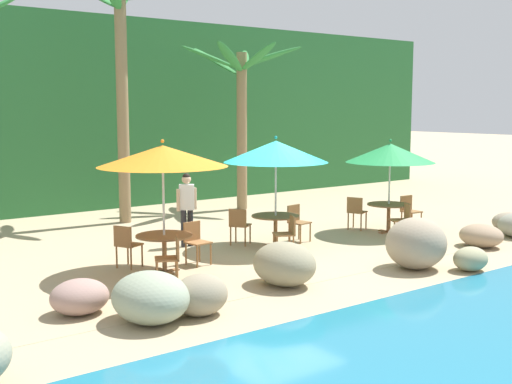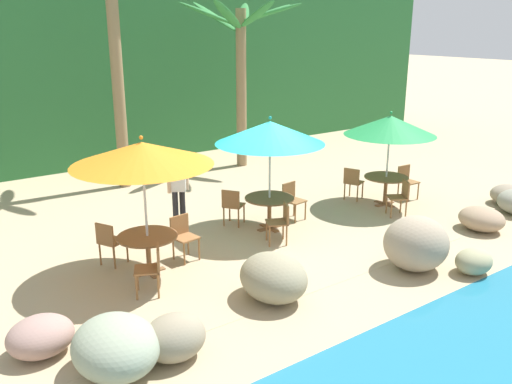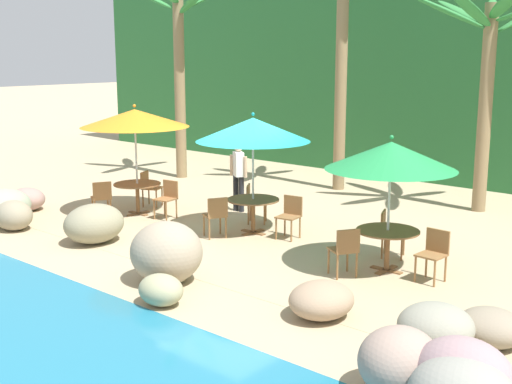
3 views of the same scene
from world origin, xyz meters
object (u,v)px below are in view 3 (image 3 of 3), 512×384
object	(u,v)px
umbrella_teal	(253,130)
chair_teal_inland	(253,201)
umbrella_orange	(135,118)
chair_orange_left	(102,197)
dining_table_orange	(137,189)
chair_green_left	(345,248)
dining_table_green	(388,237)
palm_tree_second	(342,29)
chair_orange_seaward	(168,196)
chair_orange_inland	(149,186)
palm_tree_nearest	(179,53)
chair_teal_seaward	(290,214)
chair_teal_left	(216,214)
chair_green_seaward	(434,251)
waiter_in_white	(238,171)
umbrella_green	(391,156)
dining_table_teal	(253,205)
palm_tree_third	(488,58)
chair_green_inland	(389,230)

from	to	relation	value
umbrella_teal	chair_teal_inland	xyz separation A→B (m)	(-0.56, 0.64, -1.68)
umbrella_orange	chair_orange_left	xyz separation A→B (m)	(-0.30, -0.80, -1.75)
dining_table_orange	chair_green_left	distance (m)	6.26
dining_table_green	palm_tree_second	world-z (taller)	palm_tree_second
chair_orange_seaward	chair_orange_inland	bearing A→B (deg)	157.88
chair_orange_seaward	chair_orange_left	world-z (taller)	same
dining_table_green	palm_tree_nearest	bearing A→B (deg)	157.82
chair_teal_seaward	chair_teal_left	bearing A→B (deg)	-138.07
chair_teal_inland	chair_green_left	size ratio (longest dim) A/B	1.00
chair_orange_seaward	chair_orange_left	xyz separation A→B (m)	(-1.13, -1.00, 0.00)
dining_table_green	palm_tree_second	bearing A→B (deg)	130.95
umbrella_teal	chair_teal_left	bearing A→B (deg)	-110.82
dining_table_orange	palm_tree_second	xyz separation A→B (m)	(1.87, 5.59, 3.74)
chair_green_seaward	chair_teal_left	bearing A→B (deg)	-173.82
dining_table_green	chair_teal_left	bearing A→B (deg)	-173.19
chair_teal_inland	umbrella_orange	bearing A→B (deg)	-156.14
chair_orange_seaward	waiter_in_white	bearing A→B (deg)	64.45
chair_teal_seaward	chair_orange_inland	bearing A→B (deg)	-179.99
waiter_in_white	umbrella_teal	bearing A→B (deg)	-38.86
umbrella_green	palm_tree_nearest	size ratio (longest dim) A/B	0.42
chair_teal_inland	chair_teal_left	size ratio (longest dim) A/B	1.00
dining_table_orange	palm_tree_nearest	xyz separation A→B (m)	(-2.77, 3.97, 3.11)
chair_teal_left	palm_tree_second	xyz separation A→B (m)	(-0.99, 5.88, 3.84)
palm_tree_nearest	chair_orange_inland	bearing A→B (deg)	-54.48
chair_orange_inland	chair_green_seaward	distance (m)	7.91
umbrella_orange	chair_orange_left	bearing A→B (deg)	-110.37
umbrella_teal	chair_green_left	xyz separation A→B (m)	(3.06, -1.13, -1.68)
dining_table_teal	palm_tree_third	size ratio (longest dim) A/B	0.22
palm_tree_nearest	chair_green_seaward	bearing A→B (deg)	-20.23
chair_green_inland	palm_tree_third	xyz separation A→B (m)	(-0.26, 4.70, 3.12)
umbrella_teal	chair_green_inland	size ratio (longest dim) A/B	2.93
chair_orange_seaward	chair_teal_left	bearing A→B (deg)	-13.62
chair_orange_left	umbrella_teal	size ratio (longest dim) A/B	0.34
umbrella_green	chair_green_inland	xyz separation A→B (m)	(-0.41, 0.75, -1.53)
chair_orange_inland	chair_green_seaward	bearing A→B (deg)	-3.76
chair_teal_left	palm_tree_second	world-z (taller)	palm_tree_second
dining_table_teal	chair_teal_inland	size ratio (longest dim) A/B	1.26
chair_teal_seaward	palm_tree_nearest	distance (m)	8.16
umbrella_orange	palm_tree_second	bearing A→B (deg)	71.46
chair_orange_inland	umbrella_green	size ratio (longest dim) A/B	0.36
chair_teal_inland	chair_green_left	world-z (taller)	same
umbrella_green	chair_green_inland	world-z (taller)	umbrella_green
umbrella_teal	palm_tree_nearest	xyz separation A→B (m)	(-5.94, 3.46, 1.53)
umbrella_orange	chair_orange_seaward	size ratio (longest dim) A/B	2.97
chair_orange_seaward	palm_tree_third	xyz separation A→B (m)	(5.08, 5.40, 3.12)
chair_green_inland	chair_green_left	size ratio (longest dim) A/B	1.00
chair_orange_inland	umbrella_teal	size ratio (longest dim) A/B	0.34
palm_tree_third	waiter_in_white	distance (m)	6.35
chair_orange_left	chair_green_seaward	bearing A→B (deg)	7.41
chair_orange_seaward	chair_green_inland	xyz separation A→B (m)	(5.35, 0.70, 0.00)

